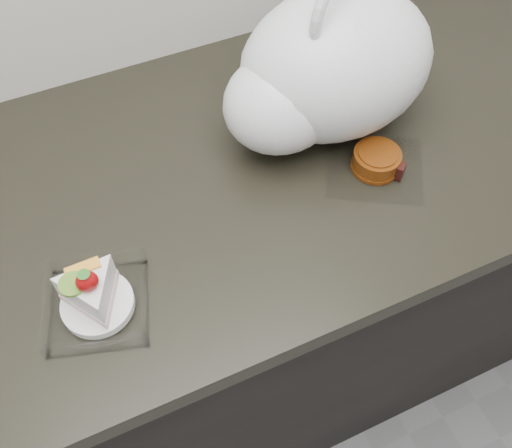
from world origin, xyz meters
The scene contains 4 objects.
counter centered at (0.00, 1.69, 0.45)m, with size 2.04×0.64×0.90m.
cake_tray centered at (-0.16, 1.53, 0.93)m, with size 0.17×0.17×0.11m.
mooncake_wrap centered at (0.32, 1.59, 0.91)m, with size 0.20×0.20×0.04m.
plastic_bag centered at (0.28, 1.72, 1.02)m, with size 0.41×0.34×0.29m.
Camera 1 is at (-0.11, 1.12, 1.61)m, focal length 40.00 mm.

